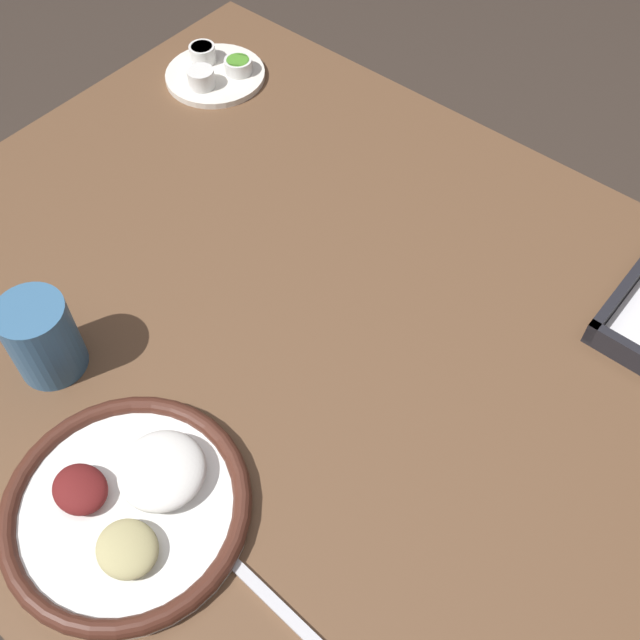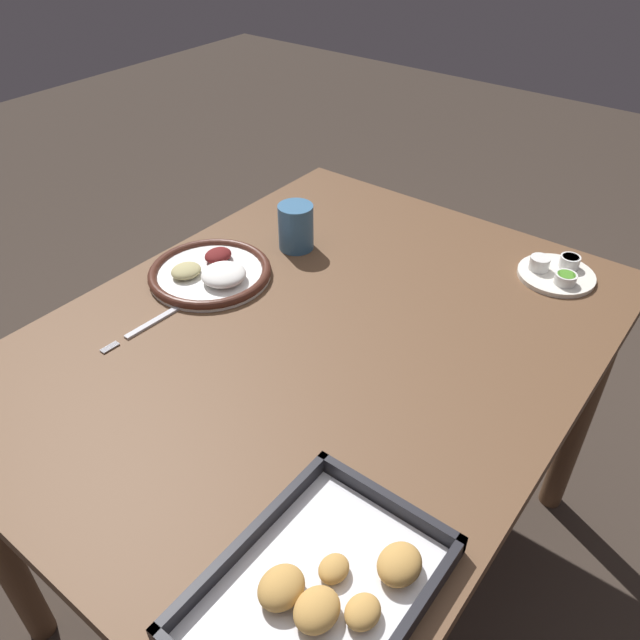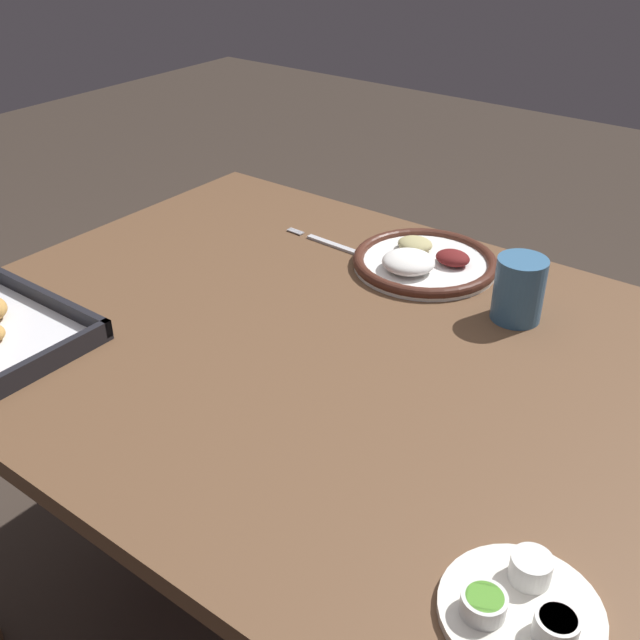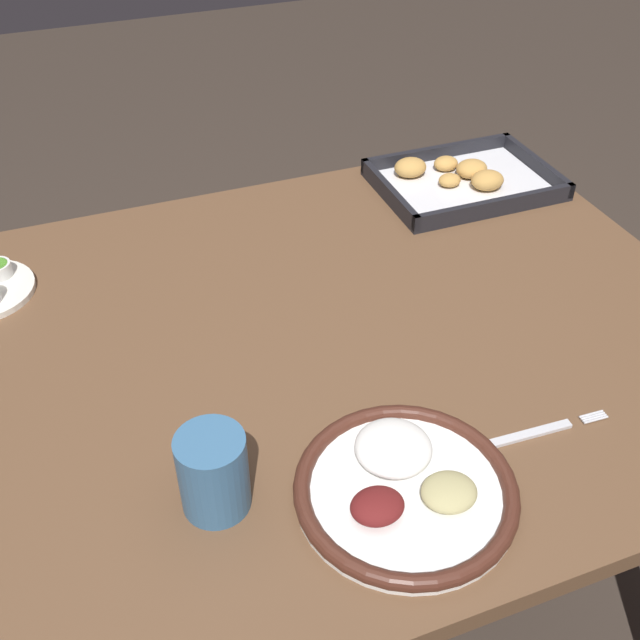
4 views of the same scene
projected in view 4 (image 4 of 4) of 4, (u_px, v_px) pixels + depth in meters
ground_plane at (322, 610)px, 1.56m from camera, size 8.00×8.00×0.00m
dining_table at (322, 388)px, 1.15m from camera, size 1.19×0.92×0.75m
dinner_plate at (405, 486)px, 0.86m from camera, size 0.26×0.26×0.04m
fork at (527, 435)px, 0.93m from camera, size 0.20×0.02×0.00m
baking_tray at (461, 179)px, 1.41m from camera, size 0.33×0.23×0.04m
drinking_cup at (213, 473)px, 0.82m from camera, size 0.08×0.08×0.10m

